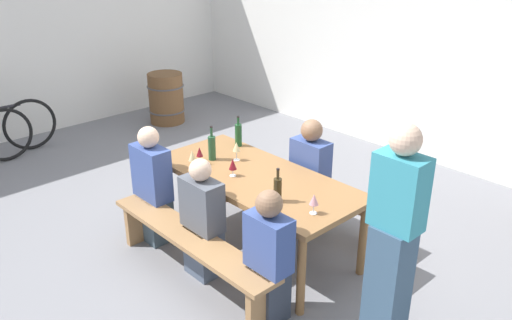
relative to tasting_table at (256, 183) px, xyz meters
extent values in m
plane|color=slate|center=(0.00, 0.00, -0.67)|extent=(24.00, 24.00, 0.00)
cube|color=silver|center=(0.00, 3.12, 0.93)|extent=(14.00, 0.20, 3.20)
cube|color=silver|center=(-4.50, 0.00, 0.93)|extent=(0.20, 6.64, 3.20)
cube|color=olive|center=(0.00, 0.00, 0.05)|extent=(1.99, 0.89, 0.05)
cylinder|color=olive|center=(-0.92, -0.39, -0.32)|extent=(0.07, 0.07, 0.70)
cylinder|color=olive|center=(0.92, -0.39, -0.32)|extent=(0.07, 0.07, 0.70)
cylinder|color=olive|center=(-0.92, 0.39, -0.32)|extent=(0.07, 0.07, 0.70)
cylinder|color=olive|center=(0.92, 0.39, -0.32)|extent=(0.07, 0.07, 0.70)
cube|color=#9E7247|center=(0.00, -0.75, -0.24)|extent=(1.89, 0.30, 0.04)
cube|color=#9E7247|center=(-0.85, -0.75, -0.47)|extent=(0.06, 0.24, 0.41)
cube|color=#9E7247|center=(0.85, -0.75, -0.47)|extent=(0.06, 0.24, 0.41)
cube|color=#9E7247|center=(0.00, 0.75, -0.24)|extent=(1.89, 0.30, 0.04)
cube|color=#9E7247|center=(-0.85, 0.75, -0.47)|extent=(0.06, 0.24, 0.41)
cube|color=#9E7247|center=(0.85, 0.75, -0.47)|extent=(0.06, 0.24, 0.41)
cylinder|color=#194723|center=(-0.64, 0.35, 0.19)|extent=(0.07, 0.07, 0.23)
cylinder|color=#194723|center=(-0.64, 0.35, 0.34)|extent=(0.02, 0.02, 0.07)
cylinder|color=black|center=(-0.64, 0.35, 0.38)|extent=(0.03, 0.03, 0.01)
cylinder|color=#332814|center=(0.47, -0.21, 0.18)|extent=(0.07, 0.07, 0.20)
cylinder|color=#332814|center=(0.47, -0.21, 0.32)|extent=(0.02, 0.02, 0.08)
cylinder|color=black|center=(0.47, -0.21, 0.36)|extent=(0.03, 0.03, 0.01)
cylinder|color=#234C2D|center=(-0.54, -0.06, 0.19)|extent=(0.07, 0.07, 0.23)
cylinder|color=#234C2D|center=(-0.54, -0.06, 0.35)|extent=(0.03, 0.03, 0.09)
cylinder|color=black|center=(-0.54, -0.06, 0.40)|extent=(0.03, 0.03, 0.01)
cylinder|color=silver|center=(-0.54, -0.21, 0.08)|extent=(0.06, 0.06, 0.01)
cylinder|color=silver|center=(-0.54, -0.21, 0.12)|extent=(0.01, 0.01, 0.08)
cone|color=maroon|center=(-0.54, -0.21, 0.20)|extent=(0.06, 0.06, 0.09)
cylinder|color=silver|center=(-0.37, 0.10, 0.08)|extent=(0.06, 0.06, 0.01)
cylinder|color=silver|center=(-0.37, 0.10, 0.13)|extent=(0.01, 0.01, 0.09)
cone|color=beige|center=(-0.37, 0.10, 0.21)|extent=(0.07, 0.07, 0.09)
cylinder|color=silver|center=(-0.49, -0.33, 0.08)|extent=(0.06, 0.06, 0.01)
cylinder|color=silver|center=(-0.49, -0.33, 0.12)|extent=(0.01, 0.01, 0.08)
cone|color=beige|center=(-0.49, -0.33, 0.21)|extent=(0.07, 0.07, 0.10)
cylinder|color=silver|center=(-0.13, -0.16, 0.08)|extent=(0.06, 0.06, 0.01)
cylinder|color=silver|center=(-0.13, -0.16, 0.11)|extent=(0.01, 0.01, 0.06)
cone|color=maroon|center=(-0.13, -0.16, 0.19)|extent=(0.07, 0.07, 0.10)
cylinder|color=silver|center=(0.80, -0.14, 0.08)|extent=(0.06, 0.06, 0.01)
cylinder|color=silver|center=(0.80, -0.14, 0.12)|extent=(0.01, 0.01, 0.07)
cone|color=#D18C93|center=(0.80, -0.14, 0.20)|extent=(0.07, 0.07, 0.09)
cube|color=#3E4F5A|center=(-0.77, -0.60, -0.45)|extent=(0.30, 0.24, 0.45)
cube|color=#384C8C|center=(-0.77, -0.60, 0.03)|extent=(0.40, 0.20, 0.51)
sphere|color=beige|center=(-0.77, -0.60, 0.38)|extent=(0.19, 0.19, 0.19)
cube|color=#49566A|center=(-0.02, -0.60, -0.45)|extent=(0.29, 0.24, 0.45)
cube|color=#4C515B|center=(-0.02, -0.60, 0.00)|extent=(0.38, 0.20, 0.44)
sphere|color=beige|center=(-0.02, -0.60, 0.31)|extent=(0.19, 0.19, 0.19)
cube|color=#2E3542|center=(0.77, -0.60, -0.45)|extent=(0.26, 0.24, 0.45)
cube|color=#384C8C|center=(0.77, -0.60, 0.00)|extent=(0.35, 0.20, 0.44)
sphere|color=#846047|center=(0.77, -0.60, 0.32)|extent=(0.20, 0.20, 0.20)
cube|color=brown|center=(0.11, 0.60, -0.45)|extent=(0.28, 0.24, 0.45)
cube|color=#384C8C|center=(0.11, 0.60, 0.03)|extent=(0.37, 0.20, 0.51)
sphere|color=#846047|center=(0.11, 0.60, 0.38)|extent=(0.20, 0.20, 0.20)
cube|color=#36516A|center=(1.54, -0.20, -0.19)|extent=(0.25, 0.24, 0.97)
cube|color=teal|center=(1.54, -0.20, 0.55)|extent=(0.33, 0.20, 0.51)
sphere|color=beige|center=(1.54, -0.20, 0.91)|extent=(0.21, 0.21, 0.21)
cylinder|color=brown|center=(-3.55, 1.42, -0.29)|extent=(0.53, 0.53, 0.77)
torus|color=#4C4C51|center=(-3.55, 1.42, -0.10)|extent=(0.56, 0.56, 0.02)
torus|color=#4C4C51|center=(-3.55, 1.42, -0.48)|extent=(0.56, 0.56, 0.02)
torus|color=black|center=(-3.87, -0.56, -0.32)|extent=(0.08, 0.71, 0.70)
torus|color=black|center=(-3.69, -0.95, -0.32)|extent=(0.05, 0.70, 0.70)
camera|label=1|loc=(3.10, -2.88, 2.07)|focal=36.99mm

